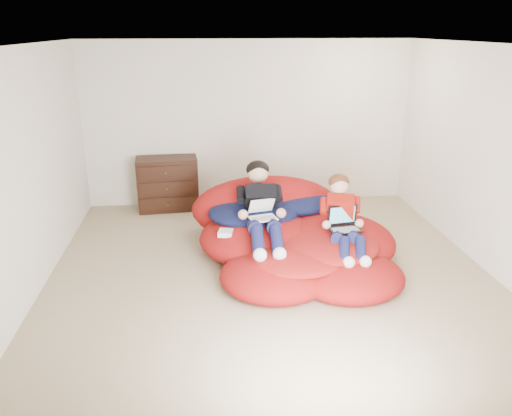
{
  "coord_description": "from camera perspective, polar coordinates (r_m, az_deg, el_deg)",
  "views": [
    {
      "loc": [
        -0.72,
        -5.12,
        2.67
      ],
      "look_at": [
        -0.13,
        0.23,
        0.7
      ],
      "focal_mm": 35.0,
      "sensor_mm": 36.0,
      "label": 1
    }
  ],
  "objects": [
    {
      "name": "beanbag_pile",
      "position": [
        6.06,
        4.08,
        -3.33
      ],
      "size": [
        2.47,
        2.47,
        0.92
      ],
      "color": "#A91313",
      "rests_on": "ground"
    },
    {
      "name": "power_adapter",
      "position": [
        5.78,
        -3.49,
        -2.86
      ],
      "size": [
        0.19,
        0.19,
        0.06
      ],
      "primitive_type": "cube",
      "rotation": [
        0.0,
        0.0,
        -0.22
      ],
      "color": "white",
      "rests_on": "beanbag_pile"
    },
    {
      "name": "room_shell",
      "position": [
        5.72,
        1.58,
        -5.27
      ],
      "size": [
        5.1,
        5.1,
        2.77
      ],
      "color": "tan",
      "rests_on": "ground"
    },
    {
      "name": "older_boy",
      "position": [
        5.87,
        0.6,
        0.48
      ],
      "size": [
        0.38,
        1.36,
        0.79
      ],
      "color": "black",
      "rests_on": "beanbag_pile"
    },
    {
      "name": "younger_boy",
      "position": [
        5.75,
        9.92,
        -0.82
      ],
      "size": [
        0.41,
        1.04,
        0.77
      ],
      "color": "#AF1B0F",
      "rests_on": "beanbag_pile"
    },
    {
      "name": "dresser",
      "position": [
        7.74,
        -10.06,
        2.75
      ],
      "size": [
        0.94,
        0.55,
        0.81
      ],
      "color": "black",
      "rests_on": "ground"
    },
    {
      "name": "laptop_black",
      "position": [
        5.73,
        10.0,
        -1.69
      ],
      "size": [
        0.38,
        0.32,
        0.26
      ],
      "color": "black",
      "rests_on": "younger_boy"
    },
    {
      "name": "laptop_white",
      "position": [
        5.78,
        0.74,
        -0.53
      ],
      "size": [
        0.34,
        0.39,
        0.2
      ],
      "color": "white",
      "rests_on": "older_boy"
    },
    {
      "name": "cream_pillow",
      "position": [
        6.55,
        -2.49,
        1.83
      ],
      "size": [
        0.44,
        0.28,
        0.28
      ],
      "primitive_type": "ellipsoid",
      "color": "beige",
      "rests_on": "beanbag_pile"
    }
  ]
}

